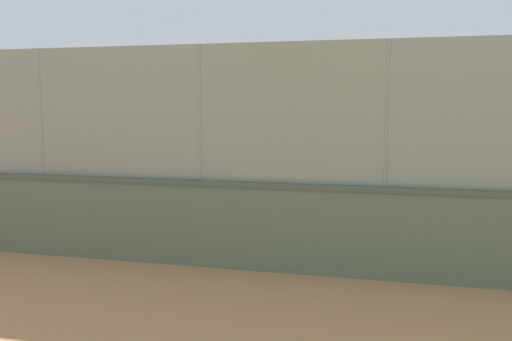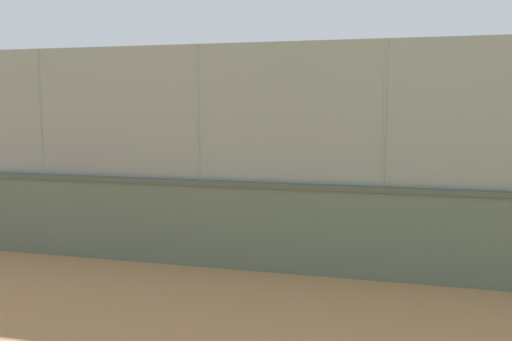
# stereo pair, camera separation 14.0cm
# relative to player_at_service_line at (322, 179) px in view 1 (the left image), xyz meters

# --- Properties ---
(ground_plane) EXTENTS (260.00, 260.00, 0.00)m
(ground_plane) POSITION_rel_player_at_service_line_xyz_m (0.21, -4.18, -0.92)
(ground_plane) COLOR tan
(perimeter_wall) EXTENTS (32.59, 1.21, 1.54)m
(perimeter_wall) POSITION_rel_player_at_service_line_xyz_m (1.60, 5.17, -0.14)
(perimeter_wall) COLOR slate
(perimeter_wall) RESTS_ON ground_plane
(fence_panel_on_wall) EXTENTS (32.00, 0.83, 2.37)m
(fence_panel_on_wall) POSITION_rel_player_at_service_line_xyz_m (1.60, 5.17, 1.81)
(fence_panel_on_wall) COLOR gray
(fence_panel_on_wall) RESTS_ON perimeter_wall
(player_at_service_line) EXTENTS (0.86, 0.97, 1.56)m
(player_at_service_line) POSITION_rel_player_at_service_line_xyz_m (0.00, 0.00, 0.00)
(player_at_service_line) COLOR #591919
(player_at_service_line) RESTS_ON ground_plane
(player_baseline_waiting) EXTENTS (0.74, 1.20, 1.59)m
(player_baseline_waiting) POSITION_rel_player_at_service_line_xyz_m (-0.69, 2.44, 0.02)
(player_baseline_waiting) COLOR black
(player_baseline_waiting) RESTS_ON ground_plane
(player_foreground_swinging) EXTENTS (1.26, 0.75, 1.60)m
(player_foreground_swinging) POSITION_rel_player_at_service_line_xyz_m (4.15, -0.77, 0.03)
(player_foreground_swinging) COLOR navy
(player_foreground_swinging) RESTS_ON ground_plane
(sports_ball) EXTENTS (0.12, 0.12, 0.12)m
(sports_ball) POSITION_rel_player_at_service_line_xyz_m (-1.36, 2.21, -0.86)
(sports_ball) COLOR yellow
(sports_ball) RESTS_ON ground_plane
(spare_ball_by_wall) EXTENTS (0.14, 0.14, 0.14)m
(spare_ball_by_wall) POSITION_rel_player_at_service_line_xyz_m (4.49, 4.56, -0.84)
(spare_ball_by_wall) COLOR yellow
(spare_ball_by_wall) RESTS_ON ground_plane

